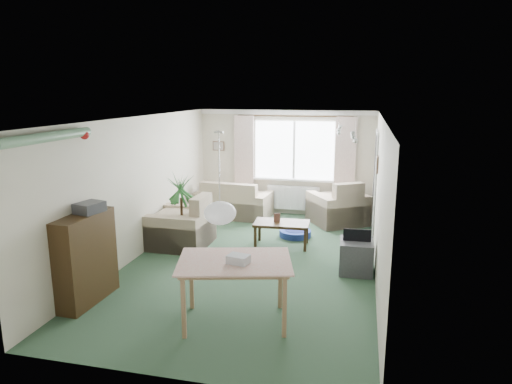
% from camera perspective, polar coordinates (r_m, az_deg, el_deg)
% --- Properties ---
extents(ground, '(6.50, 6.50, 0.00)m').
position_cam_1_polar(ground, '(7.74, -0.52, -8.82)').
color(ground, '#2B4932').
extents(window, '(1.80, 0.03, 1.30)m').
position_cam_1_polar(window, '(10.42, 4.80, 5.22)').
color(window, white).
extents(curtain_rod, '(2.60, 0.03, 0.03)m').
position_cam_1_polar(curtain_rod, '(10.27, 4.81, 9.43)').
color(curtain_rod, black).
extents(curtain_left, '(0.45, 0.08, 2.00)m').
position_cam_1_polar(curtain_left, '(10.59, -1.48, 4.12)').
color(curtain_left, beige).
extents(curtain_right, '(0.45, 0.08, 2.00)m').
position_cam_1_polar(curtain_right, '(10.25, 11.07, 3.61)').
color(curtain_right, beige).
extents(radiator, '(1.20, 0.10, 0.55)m').
position_cam_1_polar(radiator, '(10.58, 4.66, -0.72)').
color(radiator, white).
extents(doorway, '(0.03, 0.95, 2.00)m').
position_cam_1_polar(doorway, '(9.38, 14.63, 0.95)').
color(doorway, black).
extents(pendant_lamp, '(0.36, 0.36, 0.36)m').
position_cam_1_polar(pendant_lamp, '(5.11, -4.53, -2.64)').
color(pendant_lamp, white).
extents(tinsel_garland, '(1.60, 1.60, 0.12)m').
position_cam_1_polar(tinsel_garland, '(5.97, -24.57, 6.26)').
color(tinsel_garland, '#196626').
extents(bauble_cluster_a, '(0.20, 0.20, 0.20)m').
position_cam_1_polar(bauble_cluster_a, '(7.93, 10.29, 8.02)').
color(bauble_cluster_a, silver).
extents(bauble_cluster_b, '(0.20, 0.20, 0.20)m').
position_cam_1_polar(bauble_cluster_b, '(6.72, 12.28, 7.16)').
color(bauble_cluster_b, silver).
extents(wall_picture_back, '(0.28, 0.03, 0.22)m').
position_cam_1_polar(wall_picture_back, '(10.83, -4.70, 5.76)').
color(wall_picture_back, brown).
extents(wall_picture_right, '(0.03, 0.24, 0.30)m').
position_cam_1_polar(wall_picture_right, '(8.30, 14.93, 3.33)').
color(wall_picture_right, brown).
extents(sofa, '(1.73, 1.01, 0.83)m').
position_cam_1_polar(sofa, '(10.43, -2.79, -0.80)').
color(sofa, beige).
rests_on(sofa, ground).
extents(armchair_corner, '(1.45, 1.43, 0.96)m').
position_cam_1_polar(armchair_corner, '(10.01, 10.23, -1.18)').
color(armchair_corner, tan).
rests_on(armchair_corner, ground).
extents(armchair_left, '(1.04, 1.09, 0.96)m').
position_cam_1_polar(armchair_left, '(8.55, -9.41, -3.48)').
color(armchair_left, beige).
rests_on(armchair_left, ground).
extents(coffee_table, '(1.03, 0.61, 0.45)m').
position_cam_1_polar(coffee_table, '(8.49, 3.22, -5.26)').
color(coffee_table, black).
rests_on(coffee_table, ground).
extents(photo_frame, '(0.12, 0.06, 0.16)m').
position_cam_1_polar(photo_frame, '(8.44, 2.64, -3.18)').
color(photo_frame, brown).
rests_on(photo_frame, coffee_table).
extents(bookshelf, '(0.37, 1.01, 1.22)m').
position_cam_1_polar(bookshelf, '(6.60, -20.54, -7.80)').
color(bookshelf, black).
rests_on(bookshelf, ground).
extents(hifi_box, '(0.35, 0.40, 0.14)m').
position_cam_1_polar(hifi_box, '(6.48, -20.10, -1.83)').
color(hifi_box, '#3B3B40').
rests_on(hifi_box, bookshelf).
extents(houseplant, '(0.75, 0.75, 1.36)m').
position_cam_1_polar(houseplant, '(8.37, -9.28, -2.42)').
color(houseplant, '#1A4C26').
rests_on(houseplant, ground).
extents(dining_table, '(1.43, 1.13, 0.79)m').
position_cam_1_polar(dining_table, '(5.75, -2.64, -12.40)').
color(dining_table, tan).
rests_on(dining_table, ground).
extents(gift_box, '(0.28, 0.23, 0.12)m').
position_cam_1_polar(gift_box, '(5.48, -2.22, -8.48)').
color(gift_box, silver).
rests_on(gift_box, dining_table).
extents(tv_cube, '(0.53, 0.58, 0.51)m').
position_cam_1_polar(tv_cube, '(7.45, 12.41, -7.88)').
color(tv_cube, '#35363A').
rests_on(tv_cube, ground).
extents(pet_bed, '(0.62, 0.62, 0.12)m').
position_cam_1_polar(pet_bed, '(9.09, 4.92, -5.15)').
color(pet_bed, navy).
rests_on(pet_bed, ground).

